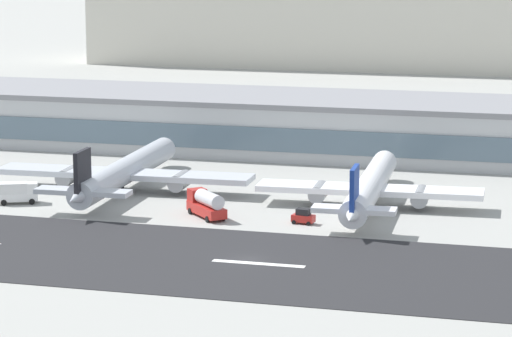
{
  "coord_description": "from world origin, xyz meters",
  "views": [
    {
      "loc": [
        42.07,
        -148.49,
        41.59
      ],
      "look_at": [
        -9.8,
        39.3,
        4.03
      ],
      "focal_mm": 88.09,
      "sensor_mm": 36.0,
      "label": 1
    }
  ],
  "objects": [
    {
      "name": "ground_plane",
      "position": [
        0.0,
        0.0,
        0.0
      ],
      "size": [
        1400.0,
        1400.0,
        0.0
      ],
      "primitive_type": "plane",
      "color": "#9E9E99"
    },
    {
      "name": "runway_strip",
      "position": [
        0.0,
        -1.64,
        0.04
      ],
      "size": [
        800.0,
        32.44,
        0.08
      ],
      "primitive_type": "cube",
      "color": "#262628",
      "rests_on": "ground_plane"
    },
    {
      "name": "runway_centreline_dash_4",
      "position": [
        1.82,
        -1.64,
        0.09
      ],
      "size": [
        12.0,
        1.2,
        0.01
      ],
      "primitive_type": "cube",
      "color": "white",
      "rests_on": "runway_strip"
    },
    {
      "name": "terminal_building",
      "position": [
        -9.41,
        78.24,
        5.26
      ],
      "size": [
        196.05,
        26.72,
        10.51
      ],
      "color": "#B7BABC",
      "rests_on": "ground_plane"
    },
    {
      "name": "distant_hotel_block",
      "position": [
        -41.47,
        226.6,
        16.64
      ],
      "size": [
        138.73,
        35.12,
        33.28
      ],
      "primitive_type": "cube",
      "color": "beige",
      "rests_on": "ground_plane"
    },
    {
      "name": "airliner_black_tail_gate_0",
      "position": [
        -30.64,
        34.59,
        3.1
      ],
      "size": [
        42.01,
        46.69,
        9.74
      ],
      "rotation": [
        0.0,
        0.0,
        1.61
      ],
      "color": "silver",
      "rests_on": "ground_plane"
    },
    {
      "name": "airliner_navy_tail_gate_1",
      "position": [
        9.38,
        33.39,
        3.02
      ],
      "size": [
        34.38,
        45.4,
        9.47
      ],
      "rotation": [
        0.0,
        0.0,
        1.63
      ],
      "color": "white",
      "rests_on": "ground_plane"
    },
    {
      "name": "service_fuel_truck_0",
      "position": [
        -12.33,
        21.35,
        2.03
      ],
      "size": [
        7.7,
        7.99,
        3.95
      ],
      "rotation": [
        0.0,
        0.0,
        2.32
      ],
      "color": "#B2231E",
      "rests_on": "ground_plane"
    },
    {
      "name": "service_baggage_tug_1",
      "position": [
        2.22,
        21.1,
        1.05
      ],
      "size": [
        3.39,
        2.26,
        2.2
      ],
      "rotation": [
        0.0,
        0.0,
        6.14
      ],
      "color": "#B2231E",
      "rests_on": "ground_plane"
    },
    {
      "name": "service_box_truck_2",
      "position": [
        -42.99,
        22.57,
        1.79
      ],
      "size": [
        6.45,
        4.72,
        3.25
      ],
      "rotation": [
        0.0,
        0.0,
        0.44
      ],
      "color": "white",
      "rests_on": "ground_plane"
    }
  ]
}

